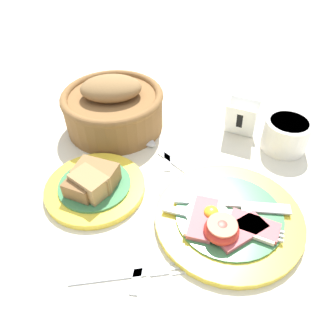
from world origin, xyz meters
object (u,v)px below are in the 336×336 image
(bread_plate, at_px, (94,184))
(teaspoon_by_saucer, at_px, (152,145))
(number_card, at_px, (241,119))
(sugar_cup, at_px, (286,134))
(teaspoon_stray, at_px, (167,179))
(fork_on_cloth, at_px, (134,273))
(bread_basket, at_px, (113,107))
(breakfast_plate, at_px, (227,219))
(teaspoon_near_cup, at_px, (129,311))

(bread_plate, distance_m, teaspoon_by_saucer, 0.15)
(number_card, bearing_deg, sugar_cup, -4.44)
(sugar_cup, bearing_deg, teaspoon_stray, -145.25)
(number_card, bearing_deg, fork_on_cloth, -97.88)
(bread_basket, xyz_separation_m, teaspoon_by_saucer, (0.09, -0.05, -0.04))
(breakfast_plate, xyz_separation_m, fork_on_cloth, (-0.12, -0.12, -0.01))
(breakfast_plate, distance_m, sugar_cup, 0.23)
(breakfast_plate, distance_m, fork_on_cloth, 0.17)
(breakfast_plate, relative_size, teaspoon_by_saucer, 1.38)
(breakfast_plate, relative_size, number_card, 3.19)
(bread_plate, xyz_separation_m, number_card, (0.23, 0.22, 0.02))
(bread_plate, height_order, sugar_cup, sugar_cup)
(teaspoon_near_cup, bearing_deg, breakfast_plate, 141.93)
(bread_plate, bearing_deg, fork_on_cloth, -50.70)
(sugar_cup, height_order, teaspoon_near_cup, sugar_cup)
(bread_basket, xyz_separation_m, teaspoon_stray, (0.14, -0.14, -0.04))
(bread_plate, bearing_deg, sugar_cup, 31.09)
(fork_on_cloth, bearing_deg, bread_basket, 92.67)
(bread_plate, relative_size, teaspoon_by_saucer, 1.01)
(breakfast_plate, xyz_separation_m, bread_basket, (-0.26, 0.21, 0.04))
(bread_basket, bearing_deg, bread_plate, -81.95)
(bread_basket, relative_size, teaspoon_stray, 1.08)
(teaspoon_by_saucer, distance_m, fork_on_cloth, 0.28)
(teaspoon_by_saucer, xyz_separation_m, fork_on_cloth, (0.04, -0.27, -0.00))
(bread_plate, distance_m, fork_on_cloth, 0.18)
(bread_plate, distance_m, bread_basket, 0.19)
(breakfast_plate, xyz_separation_m, bread_plate, (-0.23, 0.02, 0.01))
(teaspoon_near_cup, distance_m, teaspoon_stray, 0.24)
(bread_plate, xyz_separation_m, sugar_cup, (0.32, 0.19, 0.02))
(breakfast_plate, distance_m, teaspoon_by_saucer, 0.23)
(breakfast_plate, distance_m, bread_plate, 0.23)
(teaspoon_by_saucer, bearing_deg, bread_basket, 5.61)
(teaspoon_stray, bearing_deg, breakfast_plate, 44.97)
(breakfast_plate, relative_size, bread_plate, 1.37)
(bread_basket, height_order, teaspoon_near_cup, bread_basket)
(sugar_cup, distance_m, teaspoon_stray, 0.25)
(teaspoon_near_cup, bearing_deg, teaspoon_stray, 175.53)
(fork_on_cloth, bearing_deg, teaspoon_near_cup, -99.54)
(teaspoon_stray, bearing_deg, number_card, 132.65)
(breakfast_plate, bearing_deg, number_card, 89.02)
(bread_basket, bearing_deg, teaspoon_by_saucer, -29.00)
(number_card, relative_size, fork_on_cloth, 0.41)
(bread_basket, xyz_separation_m, number_card, (0.26, 0.03, -0.01))
(breakfast_plate, relative_size, teaspoon_stray, 1.22)
(breakfast_plate, xyz_separation_m, teaspoon_near_cup, (-0.11, -0.17, -0.01))
(sugar_cup, height_order, bread_basket, bread_basket)
(bread_plate, distance_m, sugar_cup, 0.38)
(breakfast_plate, height_order, teaspoon_by_saucer, breakfast_plate)
(teaspoon_stray, bearing_deg, teaspoon_near_cup, -11.58)
(teaspoon_near_cup, distance_m, fork_on_cloth, 0.05)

